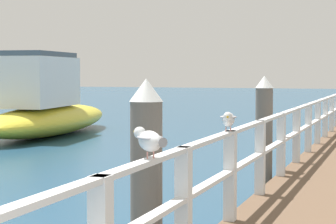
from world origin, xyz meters
TOP-DOWN VIEW (x-y plane):
  - pier_railing at (-1.15, 9.30)m, footprint 0.12×17.12m
  - dock_piling_near at (-1.53, 4.01)m, footprint 0.29×0.29m
  - dock_piling_far at (-1.53, 9.09)m, footprint 0.29×0.29m
  - seagull_foreground at (-1.15, 3.15)m, footprint 0.38×0.36m
  - seagull_background at (-1.15, 5.34)m, footprint 0.22×0.47m
  - boat_2 at (-10.13, 16.57)m, footprint 3.45×8.34m

SIDE VIEW (x-z plane):
  - boat_2 at x=-10.13m, z-range -0.45..2.23m
  - dock_piling_near at x=-1.53m, z-range 0.01..1.99m
  - dock_piling_far at x=-1.53m, z-range 0.01..1.99m
  - pier_railing at x=-1.15m, z-range 0.56..1.53m
  - seagull_foreground at x=-1.15m, z-range 1.44..1.65m
  - seagull_background at x=-1.15m, z-range 1.44..1.65m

